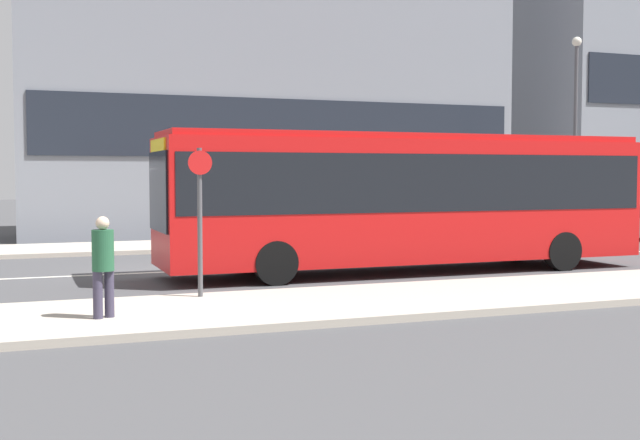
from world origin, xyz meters
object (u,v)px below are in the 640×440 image
Objects in this scene: parked_car_1 at (630,223)px; bus_stop_sign at (200,210)px; street_lamp at (575,115)px; parked_car_0 at (520,225)px; pedestrian_near_stop at (103,261)px; city_bus at (407,193)px.

bus_stop_sign is (-17.52, -8.54, 1.11)m from parked_car_1.
bus_stop_sign is 0.37× the size of street_lamp.
pedestrian_near_stop is (-14.68, -10.10, 0.39)m from parked_car_0.
pedestrian_near_stop is at bearing -152.38° from parked_car_1.
street_lamp reaches higher than city_bus.
street_lamp is (18.53, 12.18, 3.57)m from pedestrian_near_stop.
city_bus is at bearing -142.01° from parked_car_0.
parked_car_0 is at bearing -151.69° from street_lamp.
city_bus is at bearing 27.38° from bus_stop_sign.
bus_stop_sign is at bearing -154.03° from parked_car_1.
city_bus reaches higher than bus_stop_sign.
street_lamp is at bearing 36.76° from city_bus.
city_bus is 3.07× the size of parked_car_0.
bus_stop_sign is (-12.79, -8.48, 1.08)m from parked_car_0.
street_lamp is (10.92, 7.59, 2.69)m from city_bus.
parked_car_1 is at bearing 0.65° from parked_car_0.
city_bus is 8.93m from pedestrian_near_stop.
parked_car_1 is 19.52m from bus_stop_sign.
bus_stop_sign reaches higher than parked_car_0.
city_bus is 4.40× the size of bus_stop_sign.
parked_car_1 is 4.56m from street_lamp.
parked_car_1 is at bearing 25.97° from bus_stop_sign.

